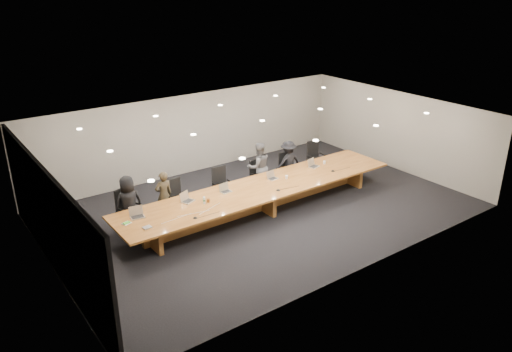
{
  "coord_description": "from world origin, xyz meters",
  "views": [
    {
      "loc": [
        -8.08,
        -10.8,
        6.57
      ],
      "look_at": [
        0.0,
        0.3,
        1.0
      ],
      "focal_mm": 35.0,
      "sensor_mm": 36.0,
      "label": 1
    }
  ],
  "objects": [
    {
      "name": "amber_mug",
      "position": [
        -1.83,
        0.02,
        0.8
      ],
      "size": [
        0.1,
        0.1,
        0.1
      ],
      "primitive_type": "cylinder",
      "rotation": [
        0.0,
        0.0,
        0.2
      ],
      "color": "brown",
      "rests_on": "conference_table"
    },
    {
      "name": "laptop_c",
      "position": [
        -1.06,
        0.31,
        0.87
      ],
      "size": [
        0.33,
        0.25,
        0.25
      ],
      "primitive_type": null,
      "rotation": [
        0.0,
        0.0,
        0.07
      ],
      "color": "tan",
      "rests_on": "conference_table"
    },
    {
      "name": "person_b",
      "position": [
        -2.56,
        1.27,
        0.71
      ],
      "size": [
        0.53,
        0.36,
        1.42
      ],
      "primitive_type": "imported",
      "rotation": [
        0.0,
        0.0,
        3.1
      ],
      "color": "#362E1D",
      "rests_on": "ground"
    },
    {
      "name": "paper_cup_far",
      "position": [
        2.82,
        0.33,
        0.8
      ],
      "size": [
        0.12,
        0.12,
        0.1
      ],
      "primitive_type": "cone",
      "rotation": [
        0.0,
        0.0,
        0.43
      ],
      "color": "silver",
      "rests_on": "conference_table"
    },
    {
      "name": "laptop_d",
      "position": [
        0.64,
        0.29,
        0.87
      ],
      "size": [
        0.34,
        0.26,
        0.25
      ],
      "primitive_type": null,
      "rotation": [
        0.0,
        0.0,
        0.12
      ],
      "color": "#BDAA90",
      "rests_on": "conference_table"
    },
    {
      "name": "notepad",
      "position": [
        -4.14,
        0.15,
        0.76
      ],
      "size": [
        0.26,
        0.23,
        0.01
      ],
      "primitive_type": "cube",
      "rotation": [
        0.0,
        0.0,
        0.31
      ],
      "color": "silver",
      "rests_on": "conference_table"
    },
    {
      "name": "paper_cup_near",
      "position": [
        1.0,
        0.08,
        0.8
      ],
      "size": [
        0.11,
        0.11,
        0.1
      ],
      "primitive_type": "cone",
      "rotation": [
        0.0,
        0.0,
        -0.25
      ],
      "color": "white",
      "rests_on": "conference_table"
    },
    {
      "name": "mic_center",
      "position": [
        0.23,
        -0.48,
        0.77
      ],
      "size": [
        0.17,
        0.17,
        0.03
      ],
      "primitive_type": "cone",
      "rotation": [
        0.0,
        0.0,
        -0.41
      ],
      "color": "black",
      "rests_on": "conference_table"
    },
    {
      "name": "chair_far_left",
      "position": [
        -3.64,
        1.19,
        0.6
      ],
      "size": [
        0.78,
        0.78,
        1.19
      ],
      "primitive_type": null,
      "rotation": [
        0.0,
        0.0,
        0.35
      ],
      "color": "black",
      "rests_on": "ground"
    },
    {
      "name": "chair_far_right",
      "position": [
        3.39,
        1.33,
        0.57
      ],
      "size": [
        0.65,
        0.65,
        1.14
      ],
      "primitive_type": null,
      "rotation": [
        0.0,
        0.0,
        -0.13
      ],
      "color": "black",
      "rests_on": "ground"
    },
    {
      "name": "back_wall",
      "position": [
        0.0,
        4.0,
        1.4
      ],
      "size": [
        12.0,
        0.02,
        2.8
      ],
      "primitive_type": "cube",
      "color": "#B5AFA5",
      "rests_on": "ground"
    },
    {
      "name": "chair_mid_left",
      "position": [
        -0.62,
        1.2,
        0.56
      ],
      "size": [
        0.6,
        0.6,
        1.12
      ],
      "primitive_type": null,
      "rotation": [
        0.0,
        0.0,
        -0.06
      ],
      "color": "black",
      "rests_on": "ground"
    },
    {
      "name": "mic_left",
      "position": [
        -2.6,
        -0.6,
        0.77
      ],
      "size": [
        0.15,
        0.15,
        0.03
      ],
      "primitive_type": "cone",
      "rotation": [
        0.0,
        0.0,
        -0.28
      ],
      "color": "black",
      "rests_on": "conference_table"
    },
    {
      "name": "chair_right",
      "position": [
        1.94,
        1.18,
        0.53
      ],
      "size": [
        0.64,
        0.64,
        1.06
      ],
      "primitive_type": null,
      "rotation": [
        0.0,
        0.0,
        -0.21
      ],
      "color": "black",
      "rests_on": "ground"
    },
    {
      "name": "person_d",
      "position": [
        1.98,
        1.19,
        0.74
      ],
      "size": [
        1.0,
        0.63,
        1.47
      ],
      "primitive_type": "imported",
      "rotation": [
        0.0,
        0.0,
        3.05
      ],
      "color": "black",
      "rests_on": "ground"
    },
    {
      "name": "left_wall_panel",
      "position": [
        -5.94,
        0.0,
        1.37
      ],
      "size": [
        0.08,
        7.84,
        2.74
      ],
      "primitive_type": "cube",
      "color": "black",
      "rests_on": "ground"
    },
    {
      "name": "laptop_a",
      "position": [
        -3.78,
        0.3,
        0.89
      ],
      "size": [
        0.39,
        0.31,
        0.28
      ],
      "primitive_type": null,
      "rotation": [
        0.0,
        0.0,
        -0.15
      ],
      "color": "tan",
      "rests_on": "conference_table"
    },
    {
      "name": "water_bottle",
      "position": [
        -1.97,
        -0.0,
        0.85
      ],
      "size": [
        0.08,
        0.08,
        0.2
      ],
      "primitive_type": "cylinder",
      "rotation": [
        0.0,
        0.0,
        0.35
      ],
      "color": "silver",
      "rests_on": "conference_table"
    },
    {
      "name": "person_c",
      "position": [
        0.81,
        1.26,
        0.81
      ],
      "size": [
        0.9,
        0.77,
        1.62
      ],
      "primitive_type": "imported",
      "rotation": [
        0.0,
        0.0,
        2.93
      ],
      "color": "#4C4C4E",
      "rests_on": "ground"
    },
    {
      "name": "av_box",
      "position": [
        -3.83,
        -0.38,
        0.77
      ],
      "size": [
        0.23,
        0.18,
        0.03
      ],
      "primitive_type": "cube",
      "rotation": [
        0.0,
        0.0,
        0.1
      ],
      "color": "#A1A2A6",
      "rests_on": "conference_table"
    },
    {
      "name": "conference_table",
      "position": [
        0.0,
        0.0,
        0.52
      ],
      "size": [
        9.0,
        1.8,
        0.75
      ],
      "color": "brown",
      "rests_on": "ground"
    },
    {
      "name": "laptop_b",
      "position": [
        -2.26,
        0.38,
        0.89
      ],
      "size": [
        0.42,
        0.38,
        0.28
      ],
      "primitive_type": null,
      "rotation": [
        0.0,
        0.0,
        0.41
      ],
      "color": "#C2B094",
      "rests_on": "conference_table"
    },
    {
      "name": "laptop_e",
      "position": [
        2.36,
        0.32,
        0.89
      ],
      "size": [
        0.4,
        0.33,
        0.27
      ],
      "primitive_type": null,
      "rotation": [
        0.0,
        0.0,
        0.26
      ],
      "color": "#BEAD91",
      "rests_on": "conference_table"
    },
    {
      "name": "person_a",
      "position": [
        -3.67,
        1.13,
        0.79
      ],
      "size": [
        0.8,
        0.55,
        1.59
      ],
      "primitive_type": "imported",
      "rotation": [
        0.0,
        0.0,
        3.09
      ],
      "color": "black",
      "rests_on": "ground"
    },
    {
      "name": "mic_right",
      "position": [
        2.58,
        -0.32,
        0.77
      ],
      "size": [
        0.17,
        0.17,
        0.03
      ],
      "primitive_type": "cone",
      "rotation": [
        0.0,
        0.0,
        0.38
      ],
      "color": "black",
      "rests_on": "conference_table"
    },
    {
      "name": "chair_mid_right",
      "position": [
        0.87,
        1.34,
        0.5
      ],
      "size": [
        0.59,
        0.59,
        1.0
      ],
      "primitive_type": null,
      "rotation": [
        0.0,
        0.0,
        0.17
      ],
      "color": "black",
      "rests_on": "ground"
    },
    {
      "name": "chair_left",
      "position": [
        -2.16,
        1.16,
        0.56
      ],
      "size": [
        0.63,
        0.63,
        1.11
      ],
      "primitive_type": null,
      "rotation": [
        0.0,
        0.0,
        0.12
      ],
      "color": "black",
      "rests_on": "ground"
    },
    {
      "name": "lime_gadget",
      "position": [
        -4.15,
        0.13,
        0.78
      ],
      "size": [
        0.18,
        0.13,
        0.03
      ],
      "primitive_type": "cube",
      "rotation": [
        0.0,
        0.0,
        0.21
      ],
      "color": "green",
      "rests_on": "notepad"
    },
    {
      "name": "ground",
      "position": [
        0.0,
        0.0,
        0.0
      ],
      "size": [
        12.0,
        12.0,
        0.0
      ],
      "primitive_type": "plane",
      "color": "black",
      "rests_on": "ground"
    }
  ]
}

